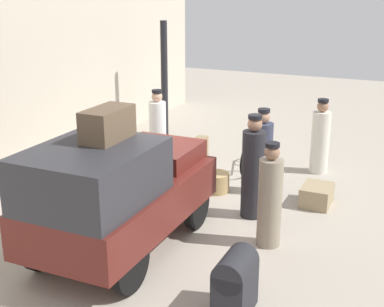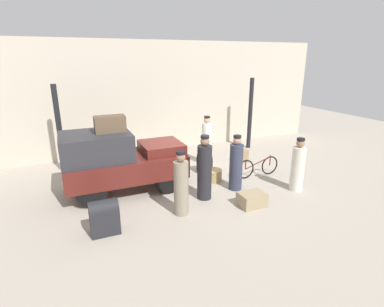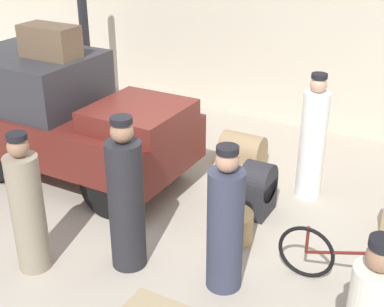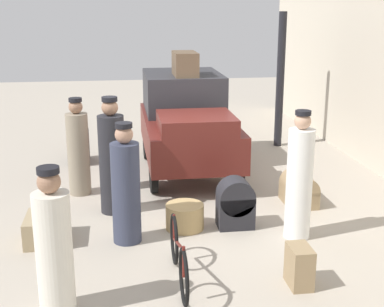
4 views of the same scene
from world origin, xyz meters
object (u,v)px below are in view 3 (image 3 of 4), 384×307
at_px(wicker_basket, 231,226).
at_px(porter_with_bicycle, 225,226).
at_px(suitcase_black_upright, 242,151).
at_px(trunk_large_brown, 258,188).
at_px(porter_carrying_trunk, 313,142).
at_px(conductor_in_dark_uniform, 28,209).
at_px(trunk_on_truck_roof, 50,41).
at_px(porter_lifting_near_truck, 126,201).
at_px(bicycle, 350,264).
at_px(truck, 66,114).

height_order(wicker_basket, porter_with_bicycle, porter_with_bicycle).
bearing_deg(porter_with_bicycle, suitcase_black_upright, 110.33).
relative_size(porter_with_bicycle, trunk_large_brown, 2.26).
bearing_deg(wicker_basket, porter_carrying_trunk, 71.93).
xyz_separation_m(conductor_in_dark_uniform, trunk_on_truck_roof, (-1.33, 2.01, 1.30)).
relative_size(conductor_in_dark_uniform, trunk_on_truck_roof, 2.01).
bearing_deg(porter_lifting_near_truck, bicycle, 18.02).
bearing_deg(bicycle, trunk_large_brown, 145.91).
bearing_deg(porter_with_bicycle, conductor_in_dark_uniform, -159.60).
bearing_deg(bicycle, trunk_on_truck_roof, 171.73).
bearing_deg(truck, suitcase_black_upright, 36.06).
distance_m(conductor_in_dark_uniform, porter_carrying_trunk, 3.86).
xyz_separation_m(porter_lifting_near_truck, porter_carrying_trunk, (1.32, 2.56, -0.00)).
xyz_separation_m(wicker_basket, porter_with_bicycle, (0.31, -0.84, 0.58)).
distance_m(truck, wicker_basket, 3.05).
xyz_separation_m(truck, trunk_large_brown, (2.95, 0.34, -0.63)).
relative_size(porter_carrying_trunk, trunk_large_brown, 2.44).
bearing_deg(porter_lifting_near_truck, suitcase_black_upright, 88.38).
bearing_deg(wicker_basket, trunk_large_brown, 86.84).
height_order(conductor_in_dark_uniform, trunk_large_brown, conductor_in_dark_uniform).
height_order(truck, bicycle, truck).
bearing_deg(suitcase_black_upright, trunk_on_truck_roof, -145.90).
distance_m(porter_lifting_near_truck, trunk_large_brown, 2.03).
bearing_deg(conductor_in_dark_uniform, porter_with_bicycle, 20.40).
xyz_separation_m(conductor_in_dark_uniform, trunk_large_brown, (1.78, 2.35, -0.40)).
xyz_separation_m(bicycle, porter_with_bicycle, (-1.22, -0.58, 0.44)).
distance_m(bicycle, trunk_large_brown, 1.80).
height_order(truck, porter_carrying_trunk, truck).
relative_size(porter_lifting_near_truck, porter_carrying_trunk, 1.01).
bearing_deg(wicker_basket, truck, 172.03).
height_order(porter_with_bicycle, porter_lifting_near_truck, porter_lifting_near_truck).
distance_m(porter_with_bicycle, trunk_on_truck_roof, 3.83).
height_order(porter_lifting_near_truck, trunk_large_brown, porter_lifting_near_truck).
xyz_separation_m(bicycle, trunk_large_brown, (-1.49, 1.01, 0.03)).
height_order(wicker_basket, trunk_large_brown, trunk_large_brown).
bearing_deg(porter_carrying_trunk, wicker_basket, -108.07).
relative_size(truck, suitcase_black_upright, 5.10).
height_order(truck, porter_lifting_near_truck, porter_lifting_near_truck).
bearing_deg(truck, porter_carrying_trunk, 18.34).
xyz_separation_m(porter_lifting_near_truck, suitcase_black_upright, (0.09, 3.02, -0.61)).
relative_size(bicycle, suitcase_black_upright, 2.40).
bearing_deg(trunk_large_brown, suitcase_black_upright, 121.97).
height_order(porter_with_bicycle, trunk_large_brown, porter_with_bicycle).
bearing_deg(porter_carrying_trunk, porter_lifting_near_truck, -117.23).
xyz_separation_m(conductor_in_dark_uniform, porter_carrying_trunk, (2.24, 3.14, 0.07)).
bearing_deg(suitcase_black_upright, porter_lifting_near_truck, -91.62).
height_order(bicycle, trunk_large_brown, trunk_large_brown).
bearing_deg(porter_with_bicycle, bicycle, 25.34).
bearing_deg(conductor_in_dark_uniform, bicycle, 22.28).
bearing_deg(trunk_on_truck_roof, trunk_large_brown, 6.26).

